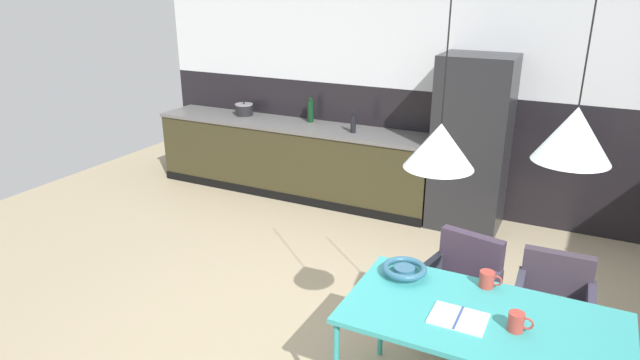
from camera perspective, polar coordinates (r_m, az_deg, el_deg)
The scene contains 17 objects.
ground_plane at distance 4.06m, azimuth 1.23°, elevation -17.69°, with size 9.61×9.61×0.00m, color tan.
back_wall_splashback_dark at distance 6.33m, azimuth 13.07°, elevation 2.84°, with size 7.39×0.12×1.34m, color black.
back_wall_panel_upper at distance 6.08m, azimuth 14.08°, elevation 15.01°, with size 7.39×0.12×1.34m, color silver.
kitchen_counter at distance 6.71m, azimuth -2.94°, elevation 2.25°, with size 3.51×0.63×0.88m.
refrigerator_column at distance 5.86m, azimuth 15.42°, elevation 3.65°, with size 0.73×0.60×1.81m, color #232326.
dining_table at distance 3.26m, azimuth 16.49°, elevation -14.12°, with size 1.51×0.82×0.75m.
armchair_by_stool at distance 4.06m, azimuth 14.53°, elevation -9.66°, with size 0.56×0.56×0.80m.
armchair_head_of_table at distance 4.08m, azimuth 23.10°, elevation -10.86°, with size 0.50×0.48×0.75m.
fruit_bowl at distance 3.50m, azimuth 8.75°, elevation -9.13°, with size 0.28×0.28×0.07m.
open_book at distance 3.17m, azimuth 14.16°, elevation -13.74°, with size 0.30×0.23×0.02m.
mug_dark_espresso at distance 3.49m, azimuth 16.97°, elevation -9.83°, with size 0.14×0.09×0.10m.
mug_tall_blue at distance 3.14m, azimuth 19.73°, elevation -13.68°, with size 0.13×0.08×0.11m.
cooking_pot at distance 7.04m, azimuth -7.88°, elevation 7.26°, with size 0.23×0.23×0.17m.
bottle_wine_green at distance 6.15m, azimuth 3.46°, elevation 5.90°, with size 0.06×0.06×0.28m.
bottle_vinegar_dark at distance 6.62m, azimuth -1.00°, elevation 7.17°, with size 0.08×0.08×0.31m.
pendant_lamp_over_table_near at distance 2.86m, azimuth 12.33°, elevation 3.50°, with size 0.36×0.36×1.06m.
pendant_lamp_over_table_far at distance 2.80m, azimuth 24.87°, elevation 4.32°, with size 0.36×0.36×0.95m.
Camera 1 is at (1.37, -2.91, 2.48)m, focal length 30.85 mm.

